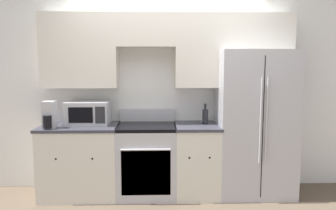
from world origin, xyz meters
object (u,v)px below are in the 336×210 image
object	(u,v)px
refrigerator	(253,122)
bottle	(205,116)
oven_range	(147,160)
microwave	(88,113)

from	to	relation	value
refrigerator	bottle	world-z (taller)	refrigerator
oven_range	bottle	world-z (taller)	bottle
refrigerator	bottle	distance (m)	0.63
oven_range	refrigerator	distance (m)	1.44
refrigerator	bottle	xyz separation A→B (m)	(-0.62, -0.02, 0.09)
refrigerator	microwave	size ratio (longest dim) A/B	3.44
refrigerator	bottle	bearing A→B (deg)	-177.96
oven_range	bottle	xyz separation A→B (m)	(0.74, 0.05, 0.54)
bottle	microwave	bearing A→B (deg)	178.77
refrigerator	microwave	bearing A→B (deg)	179.74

